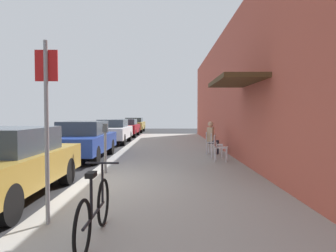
# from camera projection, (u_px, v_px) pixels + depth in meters

# --- Properties ---
(ground_plane) EXTENTS (60.00, 60.00, 0.00)m
(ground_plane) POSITION_uv_depth(u_px,v_px,m) (75.00, 188.00, 7.11)
(ground_plane) COLOR #2D2D30
(sidewalk_slab) EXTENTS (4.50, 32.00, 0.12)m
(sidewalk_slab) POSITION_uv_depth(u_px,v_px,m) (172.00, 170.00, 9.12)
(sidewalk_slab) COLOR #9E9B93
(sidewalk_slab) RESTS_ON ground_plane
(building_facade) EXTENTS (1.40, 32.00, 5.30)m
(building_facade) POSITION_uv_depth(u_px,v_px,m) (254.00, 81.00, 9.03)
(building_facade) COLOR #BC5442
(building_facade) RESTS_ON ground_plane
(parked_car_0) EXTENTS (1.80, 4.40, 1.42)m
(parked_car_0) POSITION_uv_depth(u_px,v_px,m) (2.00, 163.00, 6.04)
(parked_car_0) COLOR #A58433
(parked_car_0) RESTS_ON ground_plane
(parked_car_1) EXTENTS (1.80, 4.40, 1.42)m
(parked_car_1) POSITION_uv_depth(u_px,v_px,m) (82.00, 140.00, 11.69)
(parked_car_1) COLOR navy
(parked_car_1) RESTS_ON ground_plane
(parked_car_2) EXTENTS (1.80, 4.40, 1.39)m
(parked_car_2) POSITION_uv_depth(u_px,v_px,m) (112.00, 131.00, 18.00)
(parked_car_2) COLOR silver
(parked_car_2) RESTS_ON ground_plane
(parked_car_3) EXTENTS (1.80, 4.40, 1.33)m
(parked_car_3) POSITION_uv_depth(u_px,v_px,m) (125.00, 127.00, 23.67)
(parked_car_3) COLOR maroon
(parked_car_3) RESTS_ON ground_plane
(parked_car_4) EXTENTS (1.80, 4.40, 1.38)m
(parked_car_4) POSITION_uv_depth(u_px,v_px,m) (133.00, 125.00, 29.44)
(parked_car_4) COLOR #A58433
(parked_car_4) RESTS_ON ground_plane
(parking_meter) EXTENTS (0.12, 0.10, 1.32)m
(parking_meter) POSITION_uv_depth(u_px,v_px,m) (104.00, 144.00, 8.21)
(parking_meter) COLOR slate
(parking_meter) RESTS_ON sidewalk_slab
(street_sign) EXTENTS (0.32, 0.06, 2.60)m
(street_sign) POSITION_uv_depth(u_px,v_px,m) (45.00, 117.00, 4.37)
(street_sign) COLOR gray
(street_sign) RESTS_ON sidewalk_slab
(bicycle_0) EXTENTS (0.46, 1.71, 0.90)m
(bicycle_0) POSITION_uv_depth(u_px,v_px,m) (93.00, 212.00, 3.82)
(bicycle_0) COLOR black
(bicycle_0) RESTS_ON sidewalk_slab
(cafe_chair_0) EXTENTS (0.54, 0.54, 0.87)m
(cafe_chair_0) POSITION_uv_depth(u_px,v_px,m) (218.00, 146.00, 10.35)
(cafe_chair_0) COLOR silver
(cafe_chair_0) RESTS_ON sidewalk_slab
(cafe_chair_1) EXTENTS (0.49, 0.49, 0.87)m
(cafe_chair_1) POSITION_uv_depth(u_px,v_px,m) (213.00, 144.00, 11.25)
(cafe_chair_1) COLOR silver
(cafe_chair_1) RESTS_ON sidewalk_slab
(cafe_chair_2) EXTENTS (0.56, 0.56, 0.87)m
(cafe_chair_2) POSITION_uv_depth(u_px,v_px,m) (209.00, 141.00, 12.33)
(cafe_chair_2) COLOR silver
(cafe_chair_2) RESTS_ON sidewalk_slab
(seated_patron_2) EXTENTS (0.51, 0.47, 1.29)m
(seated_patron_2) POSITION_uv_depth(u_px,v_px,m) (211.00, 136.00, 12.30)
(seated_patron_2) COLOR #232838
(seated_patron_2) RESTS_ON sidewalk_slab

